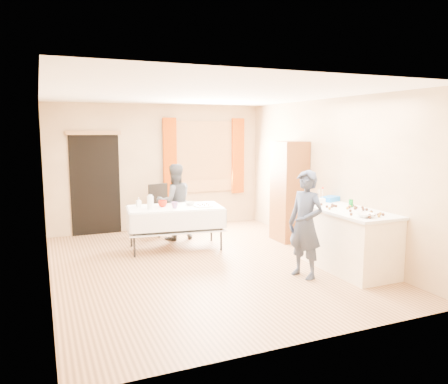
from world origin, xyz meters
name	(u,v)px	position (x,y,z in m)	size (l,w,h in m)	color
floor	(205,265)	(0.00, 0.00, -0.01)	(4.50, 5.50, 0.02)	#9E7047
ceiling	(204,93)	(0.00, 0.00, 2.61)	(4.50, 5.50, 0.02)	white
wall_back	(159,167)	(0.00, 2.76, 1.30)	(4.50, 0.02, 2.60)	tan
wall_front	(307,214)	(0.00, -2.76, 1.30)	(4.50, 0.02, 2.60)	tan
wall_left	(44,189)	(-2.26, 0.00, 1.30)	(0.02, 5.50, 2.60)	tan
wall_right	(328,176)	(2.26, 0.00, 1.30)	(0.02, 5.50, 2.60)	tan
window_frame	(204,157)	(1.00, 2.72, 1.50)	(1.32, 0.06, 1.52)	olive
window_pane	(204,157)	(1.00, 2.71, 1.50)	(1.20, 0.02, 1.40)	white
curtain_left	(170,158)	(0.22, 2.67, 1.50)	(0.28, 0.06, 1.65)	#A23600
curtain_right	(238,156)	(1.78, 2.67, 1.50)	(0.28, 0.06, 1.65)	#A23600
doorway	(95,185)	(-1.30, 2.73, 1.00)	(0.95, 0.04, 2.00)	black
door_lintel	(93,133)	(-1.30, 2.70, 2.02)	(1.05, 0.06, 0.08)	olive
cabinet	(289,191)	(1.99, 0.81, 0.93)	(0.50, 0.60, 1.87)	brown
counter	(347,239)	(1.89, -1.01, 0.45)	(0.78, 1.65, 0.91)	beige
party_table	(175,224)	(-0.16, 1.07, 0.44)	(1.73, 1.03, 0.75)	black
chair	(162,220)	(-0.10, 2.18, 0.30)	(0.49, 0.49, 1.00)	black
girl	(306,224)	(1.10, -1.08, 0.76)	(0.52, 0.64, 1.52)	#20273A
woman	(175,202)	(0.02, 1.71, 0.72)	(0.72, 0.57, 1.45)	black
soda_can	(351,203)	(2.04, -0.89, 0.97)	(0.07, 0.07, 0.12)	#0B9229
mixing_bowl	(365,215)	(1.72, -1.59, 0.94)	(0.24, 0.24, 0.05)	white
foam_block	(320,201)	(1.81, -0.41, 0.95)	(0.15, 0.10, 0.08)	white
blue_basket	(331,199)	(2.09, -0.31, 0.95)	(0.30, 0.20, 0.08)	blue
pitcher	(150,203)	(-0.61, 1.00, 0.86)	(0.11, 0.11, 0.22)	silver
cup_red	(163,204)	(-0.36, 1.13, 0.81)	(0.16, 0.16, 0.12)	red
cup_rainbow	(175,205)	(-0.21, 0.93, 0.80)	(0.15, 0.15, 0.11)	red
small_bowl	(190,203)	(0.14, 1.13, 0.78)	(0.23, 0.23, 0.05)	white
pastry_tray	(203,206)	(0.30, 0.88, 0.76)	(0.28, 0.20, 0.02)	white
bottle	(139,202)	(-0.74, 1.31, 0.83)	(0.08, 0.08, 0.17)	white
cake_balls	(353,209)	(1.89, -1.13, 0.93)	(0.54, 1.13, 0.04)	#3F2314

